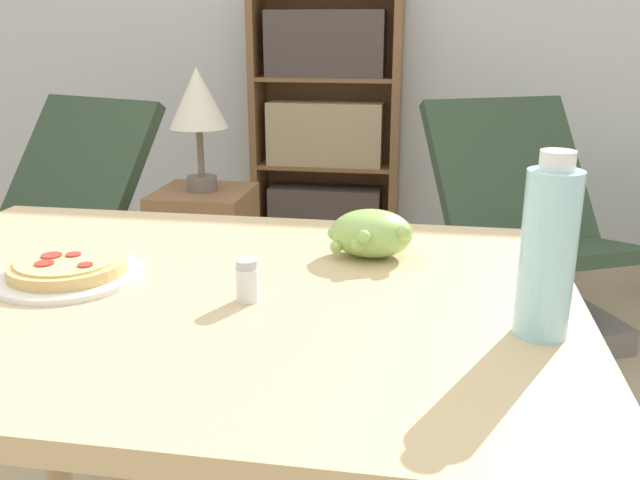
{
  "coord_description": "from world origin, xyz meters",
  "views": [
    {
      "loc": [
        0.44,
        -0.98,
        1.16
      ],
      "look_at": [
        0.26,
        0.06,
        0.82
      ],
      "focal_mm": 38.0,
      "sensor_mm": 36.0,
      "label": 1
    }
  ],
  "objects_px": {
    "side_table": "(207,265)",
    "drink_bottle": "(548,251)",
    "grape_bunch": "(371,233)",
    "salt_shaker": "(247,281)",
    "pizza_on_plate": "(68,269)",
    "lounge_chair_far": "(524,261)",
    "lounge_chair_near": "(51,259)",
    "bookshelf": "(326,130)",
    "table_lamp": "(198,104)"
  },
  "relations": [
    {
      "from": "side_table",
      "to": "drink_bottle",
      "type": "bearing_deg",
      "value": -56.01
    },
    {
      "from": "pizza_on_plate",
      "to": "lounge_chair_near",
      "type": "xyz_separation_m",
      "value": [
        -0.88,
        1.34,
        -0.49
      ]
    },
    {
      "from": "pizza_on_plate",
      "to": "bookshelf",
      "type": "height_order",
      "value": "bookshelf"
    },
    {
      "from": "grape_bunch",
      "to": "salt_shaker",
      "type": "height_order",
      "value": "grape_bunch"
    },
    {
      "from": "grape_bunch",
      "to": "drink_bottle",
      "type": "relative_size",
      "value": 0.61
    },
    {
      "from": "drink_bottle",
      "to": "table_lamp",
      "type": "xyz_separation_m",
      "value": [
        -0.98,
        1.46,
        0.01
      ]
    },
    {
      "from": "lounge_chair_near",
      "to": "bookshelf",
      "type": "height_order",
      "value": "bookshelf"
    },
    {
      "from": "lounge_chair_far",
      "to": "bookshelf",
      "type": "xyz_separation_m",
      "value": [
        -0.92,
        0.87,
        0.36
      ]
    },
    {
      "from": "grape_bunch",
      "to": "lounge_chair_far",
      "type": "xyz_separation_m",
      "value": [
        0.47,
        1.42,
        -0.52
      ]
    },
    {
      "from": "pizza_on_plate",
      "to": "side_table",
      "type": "distance_m",
      "value": 1.47
    },
    {
      "from": "bookshelf",
      "to": "side_table",
      "type": "xyz_separation_m",
      "value": [
        -0.28,
        -1.12,
        -0.36
      ]
    },
    {
      "from": "drink_bottle",
      "to": "lounge_chair_near",
      "type": "bearing_deg",
      "value": 138.39
    },
    {
      "from": "salt_shaker",
      "to": "pizza_on_plate",
      "type": "bearing_deg",
      "value": 172.05
    },
    {
      "from": "lounge_chair_near",
      "to": "lounge_chair_far",
      "type": "relative_size",
      "value": 0.97
    },
    {
      "from": "salt_shaker",
      "to": "bookshelf",
      "type": "height_order",
      "value": "bookshelf"
    },
    {
      "from": "drink_bottle",
      "to": "side_table",
      "type": "xyz_separation_m",
      "value": [
        -0.98,
        1.46,
        -0.59
      ]
    },
    {
      "from": "salt_shaker",
      "to": "lounge_chair_near",
      "type": "height_order",
      "value": "lounge_chair_near"
    },
    {
      "from": "lounge_chair_near",
      "to": "table_lamp",
      "type": "xyz_separation_m",
      "value": [
        0.63,
        0.03,
        0.61
      ]
    },
    {
      "from": "lounge_chair_near",
      "to": "lounge_chair_far",
      "type": "xyz_separation_m",
      "value": [
        1.83,
        0.28,
        0.0
      ]
    },
    {
      "from": "bookshelf",
      "to": "table_lamp",
      "type": "bearing_deg",
      "value": -104.05
    },
    {
      "from": "drink_bottle",
      "to": "bookshelf",
      "type": "bearing_deg",
      "value": 105.22
    },
    {
      "from": "grape_bunch",
      "to": "lounge_chair_near",
      "type": "xyz_separation_m",
      "value": [
        -1.35,
        1.15,
        -0.52
      ]
    },
    {
      "from": "bookshelf",
      "to": "side_table",
      "type": "bearing_deg",
      "value": -104.05
    },
    {
      "from": "drink_bottle",
      "to": "salt_shaker",
      "type": "relative_size",
      "value": 3.81
    },
    {
      "from": "grape_bunch",
      "to": "bookshelf",
      "type": "xyz_separation_m",
      "value": [
        -0.45,
        2.29,
        -0.16
      ]
    },
    {
      "from": "pizza_on_plate",
      "to": "salt_shaker",
      "type": "bearing_deg",
      "value": -7.95
    },
    {
      "from": "pizza_on_plate",
      "to": "drink_bottle",
      "type": "relative_size",
      "value": 0.97
    },
    {
      "from": "grape_bunch",
      "to": "drink_bottle",
      "type": "bearing_deg",
      "value": -48.06
    },
    {
      "from": "pizza_on_plate",
      "to": "bookshelf",
      "type": "distance_m",
      "value": 2.49
    },
    {
      "from": "grape_bunch",
      "to": "pizza_on_plate",
      "type": "bearing_deg",
      "value": -158.03
    },
    {
      "from": "grape_bunch",
      "to": "side_table",
      "type": "xyz_separation_m",
      "value": [
        -0.73,
        1.17,
        -0.52
      ]
    },
    {
      "from": "drink_bottle",
      "to": "table_lamp",
      "type": "distance_m",
      "value": 1.76
    },
    {
      "from": "drink_bottle",
      "to": "lounge_chair_near",
      "type": "xyz_separation_m",
      "value": [
        -1.61,
        1.43,
        -0.59
      ]
    },
    {
      "from": "pizza_on_plate",
      "to": "lounge_chair_far",
      "type": "relative_size",
      "value": 0.25
    },
    {
      "from": "drink_bottle",
      "to": "salt_shaker",
      "type": "xyz_separation_m",
      "value": [
        -0.42,
        0.05,
        -0.08
      ]
    },
    {
      "from": "drink_bottle",
      "to": "bookshelf",
      "type": "relative_size",
      "value": 0.18
    },
    {
      "from": "drink_bottle",
      "to": "lounge_chair_near",
      "type": "relative_size",
      "value": 0.27
    },
    {
      "from": "side_table",
      "to": "lounge_chair_far",
      "type": "bearing_deg",
      "value": 11.73
    },
    {
      "from": "salt_shaker",
      "to": "table_lamp",
      "type": "xyz_separation_m",
      "value": [
        -0.56,
        1.41,
        0.1
      ]
    },
    {
      "from": "lounge_chair_far",
      "to": "table_lamp",
      "type": "relative_size",
      "value": 2.15
    },
    {
      "from": "lounge_chair_far",
      "to": "table_lamp",
      "type": "height_order",
      "value": "table_lamp"
    },
    {
      "from": "salt_shaker",
      "to": "table_lamp",
      "type": "distance_m",
      "value": 1.52
    },
    {
      "from": "pizza_on_plate",
      "to": "bookshelf",
      "type": "relative_size",
      "value": 0.18
    },
    {
      "from": "side_table",
      "to": "table_lamp",
      "type": "distance_m",
      "value": 0.6
    },
    {
      "from": "table_lamp",
      "to": "bookshelf",
      "type": "bearing_deg",
      "value": 75.95
    },
    {
      "from": "side_table",
      "to": "table_lamp",
      "type": "height_order",
      "value": "table_lamp"
    },
    {
      "from": "grape_bunch",
      "to": "lounge_chair_near",
      "type": "relative_size",
      "value": 0.16
    },
    {
      "from": "salt_shaker",
      "to": "grape_bunch",
      "type": "bearing_deg",
      "value": 55.4
    },
    {
      "from": "pizza_on_plate",
      "to": "lounge_chair_far",
      "type": "bearing_deg",
      "value": 59.56
    },
    {
      "from": "pizza_on_plate",
      "to": "grape_bunch",
      "type": "distance_m",
      "value": 0.52
    }
  ]
}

